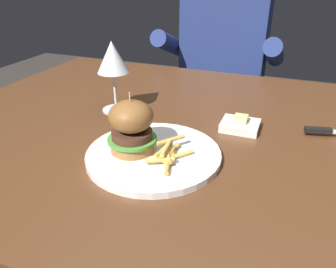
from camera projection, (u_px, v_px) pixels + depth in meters
name	position (u px, v px, depth m)	size (l,w,h in m)	color
dining_table	(164.00, 152.00, 0.87)	(1.19, 0.98, 0.74)	#56331C
main_plate	(154.00, 155.00, 0.67)	(0.28, 0.28, 0.01)	white
burger_sandwich	(132.00, 126.00, 0.65)	(0.10, 0.10, 0.13)	#9E6B38
fries_pile	(168.00, 153.00, 0.65)	(0.07, 0.12, 0.03)	#EABC5B
wine_glass	(113.00, 59.00, 0.83)	(0.08, 0.08, 0.19)	silver
butter_dish	(240.00, 125.00, 0.79)	(0.09, 0.07, 0.04)	white
diner_person	(221.00, 92.00, 1.55)	(0.51, 0.36, 1.18)	#282833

